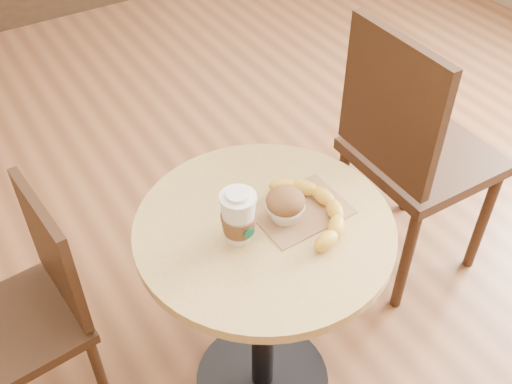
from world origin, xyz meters
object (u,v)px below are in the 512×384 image
(muffin, at_px, (285,205))
(chair_left, at_px, (32,309))
(coffee_cup, at_px, (238,218))
(cafe_table, at_px, (264,283))
(chair_right, at_px, (410,150))
(banana, at_px, (314,207))

(muffin, bearing_deg, chair_left, 152.08)
(chair_left, bearing_deg, coffee_cup, 51.78)
(muffin, bearing_deg, cafe_table, 170.70)
(chair_right, bearing_deg, chair_left, 85.02)
(cafe_table, height_order, coffee_cup, coffee_cup)
(muffin, distance_m, banana, 0.08)
(cafe_table, distance_m, muffin, 0.28)
(chair_left, height_order, chair_right, chair_right)
(coffee_cup, bearing_deg, muffin, -6.94)
(chair_left, relative_size, muffin, 7.91)
(cafe_table, xyz_separation_m, muffin, (0.06, -0.01, 0.28))
(cafe_table, height_order, chair_right, chair_right)
(chair_right, height_order, coffee_cup, chair_right)
(chair_left, bearing_deg, muffin, 57.41)
(cafe_table, relative_size, coffee_cup, 5.07)
(muffin, bearing_deg, chair_right, 17.24)
(muffin, relative_size, banana, 0.34)
(coffee_cup, bearing_deg, chair_left, 141.38)
(muffin, height_order, banana, muffin)
(coffee_cup, distance_m, banana, 0.21)
(coffee_cup, distance_m, muffin, 0.13)
(cafe_table, relative_size, chair_left, 0.94)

